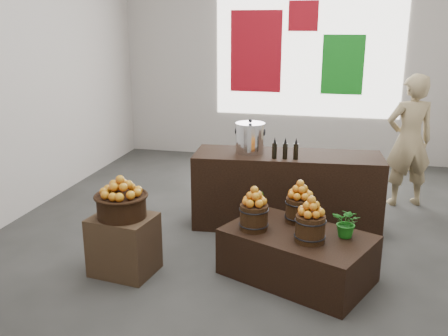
% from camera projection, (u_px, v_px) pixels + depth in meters
% --- Properties ---
extents(ground, '(7.00, 7.00, 0.00)m').
position_uv_depth(ground, '(254.00, 232.00, 5.91)').
color(ground, '#3A3A38').
rests_on(ground, ground).
extents(back_wall, '(6.00, 0.04, 4.00)m').
position_uv_depth(back_wall, '(291.00, 46.00, 8.62)').
color(back_wall, '#AFA8A1').
rests_on(back_wall, ground).
extents(back_opening, '(3.20, 0.02, 2.40)m').
position_uv_depth(back_opening, '(308.00, 46.00, 8.53)').
color(back_opening, white).
rests_on(back_opening, back_wall).
extents(deco_red_left, '(0.90, 0.04, 1.40)m').
position_uv_depth(deco_red_left, '(256.00, 52.00, 8.75)').
color(deco_red_left, '#A10C19').
rests_on(deco_red_left, back_wall).
extents(deco_green_right, '(0.70, 0.04, 1.00)m').
position_uv_depth(deco_green_right, '(343.00, 65.00, 8.48)').
color(deco_green_right, '#137F1B').
rests_on(deco_green_right, back_wall).
extents(deco_red_upper, '(0.50, 0.04, 0.50)m').
position_uv_depth(deco_red_upper, '(303.00, 16.00, 8.40)').
color(deco_red_upper, '#A10C19').
rests_on(deco_red_upper, back_wall).
extents(crate, '(0.65, 0.56, 0.59)m').
position_uv_depth(crate, '(124.00, 245.00, 4.90)').
color(crate, '#493622').
rests_on(crate, ground).
extents(wicker_basket, '(0.47, 0.47, 0.21)m').
position_uv_depth(wicker_basket, '(122.00, 206.00, 4.79)').
color(wicker_basket, black).
rests_on(wicker_basket, crate).
extents(apples_in_basket, '(0.37, 0.37, 0.20)m').
position_uv_depth(apples_in_basket, '(120.00, 186.00, 4.73)').
color(apples_in_basket, '#A7050E').
rests_on(apples_in_basket, wicker_basket).
extents(display_table, '(1.58, 1.32, 0.47)m').
position_uv_depth(display_table, '(297.00, 255.00, 4.81)').
color(display_table, black).
rests_on(display_table, ground).
extents(apple_bucket_front_left, '(0.27, 0.27, 0.25)m').
position_uv_depth(apple_bucket_front_left, '(254.00, 217.00, 4.79)').
color(apple_bucket_front_left, '#371F0F').
rests_on(apple_bucket_front_left, display_table).
extents(apples_in_bucket_front_left, '(0.20, 0.20, 0.18)m').
position_uv_depth(apples_in_bucket_front_left, '(254.00, 196.00, 4.73)').
color(apples_in_bucket_front_left, '#A7050E').
rests_on(apples_in_bucket_front_left, apple_bucket_front_left).
extents(apple_bucket_front_right, '(0.27, 0.27, 0.25)m').
position_uv_depth(apple_bucket_front_right, '(310.00, 229.00, 4.53)').
color(apple_bucket_front_right, '#371F0F').
rests_on(apple_bucket_front_right, display_table).
extents(apples_in_bucket_front_right, '(0.20, 0.20, 0.18)m').
position_uv_depth(apples_in_bucket_front_right, '(311.00, 206.00, 4.47)').
color(apples_in_bucket_front_right, '#A7050E').
rests_on(apples_in_bucket_front_right, apple_bucket_front_right).
extents(apple_bucket_rear, '(0.27, 0.27, 0.25)m').
position_uv_depth(apple_bucket_rear, '(299.00, 210.00, 4.98)').
color(apple_bucket_rear, '#371F0F').
rests_on(apple_bucket_rear, display_table).
extents(apples_in_bucket_rear, '(0.20, 0.20, 0.18)m').
position_uv_depth(apples_in_bucket_rear, '(300.00, 189.00, 4.92)').
color(apples_in_bucket_rear, '#A7050E').
rests_on(apples_in_bucket_rear, apple_bucket_rear).
extents(herb_garnish_right, '(0.33, 0.31, 0.29)m').
position_uv_depth(herb_garnish_right, '(347.00, 222.00, 4.61)').
color(herb_garnish_right, '#156415').
rests_on(herb_garnish_right, display_table).
extents(herb_garnish_left, '(0.16, 0.14, 0.26)m').
position_uv_depth(herb_garnish_left, '(257.00, 203.00, 5.17)').
color(herb_garnish_left, '#156415').
rests_on(herb_garnish_left, display_table).
extents(counter, '(2.25, 0.89, 0.90)m').
position_uv_depth(counter, '(287.00, 190.00, 6.00)').
color(counter, black).
rests_on(counter, ground).
extents(stock_pot_left, '(0.34, 0.34, 0.34)m').
position_uv_depth(stock_pot_left, '(250.00, 139.00, 5.89)').
color(stock_pot_left, silver).
rests_on(stock_pot_left, counter).
extents(oil_cruets, '(0.24, 0.08, 0.25)m').
position_uv_depth(oil_cruets, '(288.00, 148.00, 5.63)').
color(oil_cruets, black).
rests_on(oil_cruets, counter).
extents(shopper, '(0.75, 0.61, 1.77)m').
position_uv_depth(shopper, '(409.00, 141.00, 6.59)').
color(shopper, '#97845C').
rests_on(shopper, ground).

